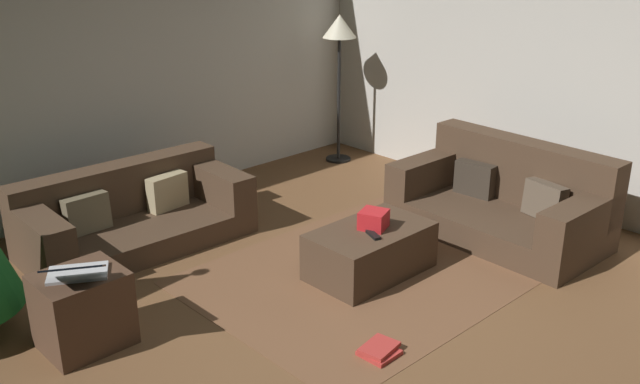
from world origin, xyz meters
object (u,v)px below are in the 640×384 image
at_px(ottoman, 370,251).
at_px(laptop, 76,271).
at_px(book_stack, 379,350).
at_px(corner_lamp, 339,38).
at_px(couch_right, 505,201).
at_px(side_table, 83,310).
at_px(couch_left, 131,214).
at_px(gift_box, 374,219).
at_px(tv_remote, 373,235).

bearing_deg(ottoman, laptop, 165.80).
relative_size(book_stack, corner_lamp, 0.16).
distance_m(couch_right, side_table, 3.54).
xyz_separation_m(couch_left, couch_right, (2.44, -2.02, 0.04)).
height_order(ottoman, book_stack, ottoman).
height_order(couch_left, corner_lamp, corner_lamp).
distance_m(couch_right, ottoman, 1.43).
relative_size(couch_right, side_table, 3.40).
bearing_deg(couch_left, corner_lamp, -170.82).
distance_m(couch_right, book_stack, 2.24).
bearing_deg(corner_lamp, book_stack, -130.99).
relative_size(couch_left, ottoman, 1.98).
relative_size(couch_left, corner_lamp, 1.15).
relative_size(couch_left, gift_box, 9.65).
distance_m(ottoman, tv_remote, 0.24).
xyz_separation_m(gift_box, side_table, (-2.06, 0.58, -0.19)).
relative_size(ottoman, gift_box, 4.88).
distance_m(couch_right, tv_remote, 1.50).
relative_size(ottoman, tv_remote, 5.87).
height_order(gift_box, corner_lamp, corner_lamp).
bearing_deg(couch_right, tv_remote, 84.94).
relative_size(couch_right, laptop, 3.43).
distance_m(couch_left, couch_right, 3.17).
xyz_separation_m(ottoman, book_stack, (-0.76, -0.79, -0.16)).
bearing_deg(book_stack, tv_remote, 45.35).
height_order(gift_box, laptop, laptop).
bearing_deg(gift_box, book_stack, -135.08).
relative_size(couch_left, side_table, 3.57).
height_order(ottoman, tv_remote, tv_remote).
height_order(tv_remote, side_table, side_table).
relative_size(ottoman, laptop, 1.82).
relative_size(couch_left, book_stack, 7.00).
relative_size(side_table, book_stack, 1.96).
xyz_separation_m(couch_left, corner_lamp, (2.79, 0.36, 1.12)).
relative_size(gift_box, book_stack, 0.73).
xyz_separation_m(couch_right, gift_box, (-1.38, 0.26, 0.15)).
xyz_separation_m(ottoman, side_table, (-2.03, 0.58, 0.06)).
bearing_deg(book_stack, corner_lamp, 49.01).
distance_m(couch_right, corner_lamp, 2.64).
height_order(ottoman, laptop, laptop).
bearing_deg(book_stack, ottoman, 45.97).
height_order(couch_right, laptop, couch_right).
relative_size(tv_remote, corner_lamp, 0.10).
bearing_deg(tv_remote, book_stack, -113.48).
bearing_deg(gift_box, couch_right, -10.81).
distance_m(side_table, corner_lamp, 4.24).
bearing_deg(couch_left, book_stack, 97.93).
height_order(couch_right, book_stack, couch_right).
bearing_deg(laptop, side_table, 59.64).
distance_m(couch_right, gift_box, 1.41).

